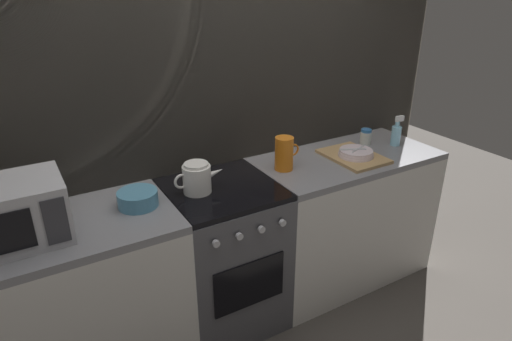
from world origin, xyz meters
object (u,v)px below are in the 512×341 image
stove_unit (224,256)px  spray_bottle (396,134)px  spice_jar (366,137)px  kettle (197,178)px  mixing_bowl (138,199)px  dish_pile (354,155)px  microwave (8,214)px  pitcher (284,153)px

stove_unit → spray_bottle: bearing=-0.5°
spray_bottle → stove_unit: bearing=179.5°
spray_bottle → spice_jar: bearing=142.8°
stove_unit → spray_bottle: spray_bottle is taller
spray_bottle → kettle: bearing=178.9°
kettle → spray_bottle: size_ratio=1.40×
mixing_bowl → spray_bottle: size_ratio=0.99×
dish_pile → spray_bottle: spray_bottle is taller
kettle → spray_bottle: bearing=-1.1°
kettle → dish_pile: size_ratio=0.71×
mixing_bowl → spice_jar: 1.61m
microwave → spray_bottle: bearing=0.1°
kettle → mixing_bowl: bearing=178.6°
kettle → mixing_bowl: (-0.32, 0.01, -0.04)m
microwave → kettle: bearing=2.1°
spice_jar → kettle: bearing=-175.8°
microwave → mixing_bowl: microwave is taller
mixing_bowl → pitcher: bearing=0.6°
pitcher → dish_pile: bearing=-10.1°
microwave → spice_jar: (2.16, 0.13, -0.08)m
microwave → pitcher: size_ratio=2.30×
pitcher → spice_jar: 0.73m
kettle → spice_jar: (1.28, 0.09, -0.03)m
mixing_bowl → dish_pile: (1.36, -0.08, -0.02)m
microwave → kettle: size_ratio=1.62×
mixing_bowl → pitcher: (0.88, 0.01, 0.06)m
microwave → spray_bottle: 2.32m
stove_unit → pitcher: bearing=4.3°
spray_bottle → dish_pile: bearing=-174.3°
dish_pile → spice_jar: spice_jar is taller
kettle → pitcher: pitcher is taller
kettle → dish_pile: 1.04m
spray_bottle → mixing_bowl: bearing=178.9°
pitcher → stove_unit: bearing=-175.7°
stove_unit → microwave: size_ratio=1.96×
mixing_bowl → stove_unit: bearing=-2.8°
pitcher → spice_jar: pitcher is taller
dish_pile → mixing_bowl: bearing=176.8°
dish_pile → spice_jar: bearing=33.5°
pitcher → microwave: bearing=-178.0°
stove_unit → microwave: microwave is taller
stove_unit → mixing_bowl: 0.67m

